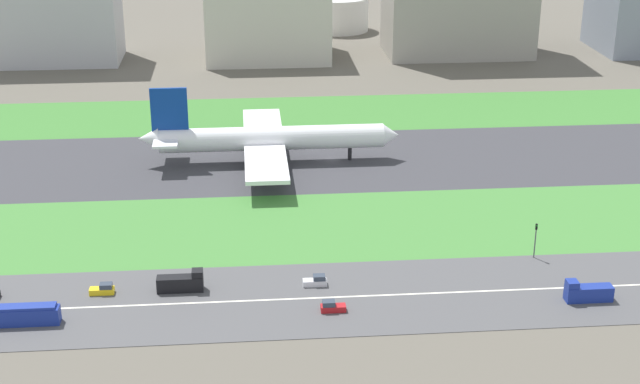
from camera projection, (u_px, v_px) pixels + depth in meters
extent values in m
plane|color=#5B564C|center=(331.00, 160.00, 234.38)|extent=(800.00, 800.00, 0.00)
cube|color=#38383D|center=(331.00, 160.00, 234.36)|extent=(280.00, 46.00, 0.10)
cube|color=#3D7A33|center=(318.00, 113.00, 272.32)|extent=(280.00, 36.00, 0.10)
cube|color=#427F38|center=(350.00, 225.00, 196.40)|extent=(280.00, 36.00, 0.10)
cube|color=#4C4C4F|center=(370.00, 296.00, 166.77)|extent=(280.00, 28.00, 0.10)
cube|color=silver|center=(370.00, 296.00, 166.75)|extent=(266.00, 0.50, 0.01)
cylinder|color=white|center=(272.00, 138.00, 230.87)|extent=(56.00, 6.00, 6.00)
cone|color=white|center=(391.00, 135.00, 233.26)|extent=(4.00, 5.70, 5.70)
cone|color=white|center=(148.00, 139.00, 228.15)|extent=(5.00, 5.40, 5.40)
cube|color=navy|center=(169.00, 110.00, 225.93)|extent=(9.00, 0.80, 11.00)
cube|color=white|center=(167.00, 137.00, 228.43)|extent=(6.00, 16.00, 0.60)
cube|color=white|center=(262.00, 125.00, 245.04)|extent=(10.00, 26.00, 1.00)
cylinder|color=gray|center=(267.00, 140.00, 240.38)|extent=(5.00, 3.20, 3.20)
cube|color=white|center=(266.00, 163.00, 217.27)|extent=(10.00, 26.00, 1.00)
cylinder|color=gray|center=(270.00, 163.00, 223.71)|extent=(5.00, 3.20, 3.20)
cylinder|color=black|center=(350.00, 153.00, 234.13)|extent=(1.00, 1.00, 3.20)
cylinder|color=black|center=(256.00, 152.00, 235.49)|extent=(1.00, 1.00, 3.20)
cylinder|color=black|center=(257.00, 161.00, 229.01)|extent=(1.00, 1.00, 3.20)
cube|color=#B2191E|center=(333.00, 308.00, 161.34)|extent=(4.40, 1.80, 1.10)
cube|color=#333D4C|center=(329.00, 303.00, 160.91)|extent=(2.20, 1.66, 0.90)
cube|color=yellow|center=(102.00, 291.00, 167.33)|extent=(4.40, 1.80, 1.10)
cube|color=#333D4C|center=(106.00, 286.00, 167.03)|extent=(2.20, 1.66, 0.90)
cube|color=silver|center=(315.00, 282.00, 170.41)|extent=(4.40, 1.80, 1.10)
cube|color=#333D4C|center=(319.00, 277.00, 170.10)|extent=(2.20, 1.66, 0.90)
cube|color=black|center=(180.00, 284.00, 168.14)|extent=(8.40, 2.50, 2.80)
cube|color=black|center=(197.00, 273.00, 167.66)|extent=(2.00, 2.30, 1.20)
cube|color=navy|center=(589.00, 293.00, 164.67)|extent=(8.40, 2.50, 2.80)
cube|color=navy|center=(572.00, 284.00, 163.68)|extent=(2.00, 2.30, 1.20)
cube|color=navy|center=(25.00, 316.00, 156.81)|extent=(11.60, 2.50, 3.00)
cube|color=navy|center=(23.00, 307.00, 156.16)|extent=(10.80, 2.30, 0.50)
cylinder|color=#4C4C51|center=(535.00, 244.00, 180.40)|extent=(0.24, 0.24, 6.00)
cube|color=black|center=(537.00, 227.00, 179.07)|extent=(0.36, 0.36, 1.20)
sphere|color=#19D826|center=(537.00, 226.00, 178.77)|extent=(0.24, 0.24, 0.24)
cube|color=#B2B2B7|center=(45.00, 0.00, 324.64)|extent=(50.18, 26.41, 44.03)
cube|color=beige|center=(267.00, 18.00, 333.64)|extent=(43.92, 35.68, 28.82)
cylinder|color=silver|center=(337.00, 14.00, 380.52)|extent=(25.51, 25.51, 13.60)
cylinder|color=silver|center=(417.00, 11.00, 383.02)|extent=(17.26, 17.26, 14.42)
cylinder|color=silver|center=(482.00, 12.00, 385.38)|extent=(24.78, 24.78, 13.49)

